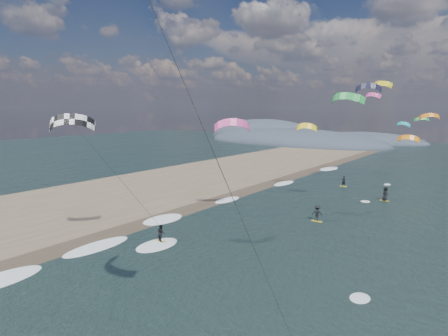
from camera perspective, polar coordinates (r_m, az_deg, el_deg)
The scene contains 9 objects.
ground at distance 23.93m, azimuth -16.87°, elevation -20.89°, with size 260.00×260.00×0.00m, color black.
sand_strip at distance 48.03m, azimuth -24.08°, elevation -5.88°, with size 26.00×240.00×0.00m, color brown.
wet_sand_strip at distance 38.25m, azimuth -15.29°, elevation -9.16°, with size 3.00×240.00×0.00m, color #382D23.
coastal_hills at distance 135.25m, azimuth 9.96°, elevation 4.06°, with size 80.00×41.00×15.00m.
kitesurfer_near_a at distance 11.60m, azimuth -10.25°, elevation 19.81°, with size 7.55×8.60×18.98m.
kitesurfer_near_b at distance 31.87m, azimuth -18.23°, elevation 0.83°, with size 6.81×9.08×12.14m.
far_kitesurfers at distance 47.49m, azimuth 18.38°, elevation -4.62°, with size 8.44×19.86×1.81m.
bg_kite_field at distance 68.60m, azimuth 22.59°, elevation 8.15°, with size 14.41×78.13×9.88m.
shoreline_surf at distance 40.30m, azimuth -8.82°, elevation -7.99°, with size 2.40×79.40×0.11m.
Camera 1 is at (17.14, -11.76, 11.86)m, focal length 30.00 mm.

